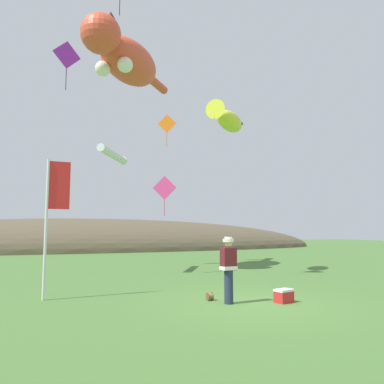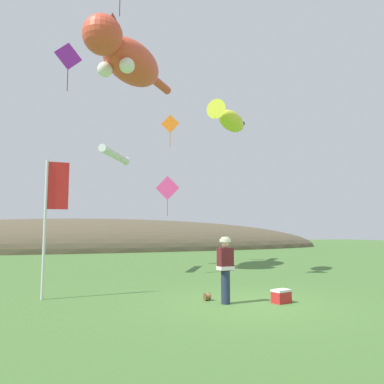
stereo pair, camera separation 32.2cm
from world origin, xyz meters
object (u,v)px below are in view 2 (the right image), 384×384
object	(u,v)px
kite_giant_cat	(126,59)
kite_fish_windsock	(229,119)
kite_tube_streamer	(115,155)
festival_banner_pole	(51,207)
festival_attendant	(225,268)
kite_diamond_orange	(170,124)
kite_diamond_violet	(68,57)
kite_diamond_pink	(168,188)
picnic_cooler	(281,296)
kite_spool	(207,297)

from	to	relation	value
kite_giant_cat	kite_fish_windsock	xyz separation A→B (m)	(4.24, -3.21, -3.64)
kite_tube_streamer	festival_banner_pole	bearing A→B (deg)	-114.92
festival_attendant	kite_diamond_orange	bearing A→B (deg)	79.07
kite_giant_cat	kite_diamond_violet	size ratio (longest dim) A/B	3.05
festival_attendant	kite_diamond_pink	distance (m)	11.77
picnic_cooler	kite_tube_streamer	world-z (taller)	kite_tube_streamer
picnic_cooler	festival_banner_pole	xyz separation A→B (m)	(-5.88, 2.87, 2.45)
festival_banner_pole	kite_diamond_violet	world-z (taller)	kite_diamond_violet
kite_giant_cat	kite_fish_windsock	distance (m)	6.45
kite_diamond_orange	kite_giant_cat	bearing A→B (deg)	-135.66
kite_giant_cat	festival_attendant	bearing A→B (deg)	-83.53
kite_diamond_orange	festival_banner_pole	bearing A→B (deg)	-124.02
festival_attendant	kite_giant_cat	distance (m)	13.49
kite_diamond_violet	festival_attendant	bearing A→B (deg)	-58.72
festival_banner_pole	kite_fish_windsock	size ratio (longest dim) A/B	1.35
kite_spool	kite_diamond_orange	bearing A→B (deg)	77.28
kite_diamond_pink	kite_diamond_violet	world-z (taller)	kite_diamond_violet
kite_diamond_pink	festival_attendant	bearing A→B (deg)	-99.30
picnic_cooler	kite_fish_windsock	world-z (taller)	kite_fish_windsock
kite_spool	kite_tube_streamer	bearing A→B (deg)	99.80
kite_diamond_pink	kite_diamond_orange	distance (m)	4.53
kite_diamond_pink	festival_banner_pole	bearing A→B (deg)	-125.75
kite_fish_windsock	kite_diamond_pink	bearing A→B (deg)	105.03
kite_giant_cat	kite_tube_streamer	distance (m)	5.31
festival_banner_pole	kite_giant_cat	bearing A→B (deg)	63.44
festival_attendant	kite_diamond_pink	bearing A→B (deg)	80.70
kite_giant_cat	festival_banner_pole	bearing A→B (deg)	-116.56
kite_tube_streamer	kite_giant_cat	bearing A→B (deg)	51.65
kite_giant_cat	kite_diamond_orange	world-z (taller)	kite_giant_cat
picnic_cooler	kite_diamond_pink	size ratio (longest dim) A/B	0.24
picnic_cooler	kite_diamond_violet	distance (m)	12.57
kite_diamond_orange	kite_spool	bearing A→B (deg)	-102.72
kite_diamond_violet	festival_banner_pole	bearing A→B (deg)	-96.45
kite_giant_cat	kite_diamond_violet	bearing A→B (deg)	-137.43
festival_banner_pole	kite_tube_streamer	world-z (taller)	kite_tube_streamer
kite_fish_windsock	kite_diamond_violet	size ratio (longest dim) A/B	1.42
kite_tube_streamer	kite_diamond_violet	world-z (taller)	kite_diamond_violet
kite_spool	kite_diamond_pink	bearing A→B (deg)	78.74
festival_attendant	kite_diamond_orange	world-z (taller)	kite_diamond_orange
kite_tube_streamer	festival_attendant	bearing A→B (deg)	-79.15
kite_giant_cat	kite_tube_streamer	xyz separation A→B (m)	(-0.58, -0.73, -5.22)
festival_attendant	festival_banner_pole	distance (m)	5.32
festival_attendant	kite_diamond_violet	size ratio (longest dim) A/B	0.85
kite_diamond_pink	kite_diamond_violet	bearing A→B (deg)	-141.54
festival_attendant	kite_giant_cat	xyz separation A→B (m)	(-1.04, 9.20, 9.80)
picnic_cooler	festival_banner_pole	distance (m)	6.99
kite_fish_windsock	kite_diamond_violet	world-z (taller)	kite_diamond_violet
festival_attendant	kite_spool	size ratio (longest dim) A/B	8.04
picnic_cooler	kite_fish_windsock	xyz separation A→B (m)	(1.74, 6.41, 6.93)
festival_attendant	kite_fish_windsock	bearing A→B (deg)	61.92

